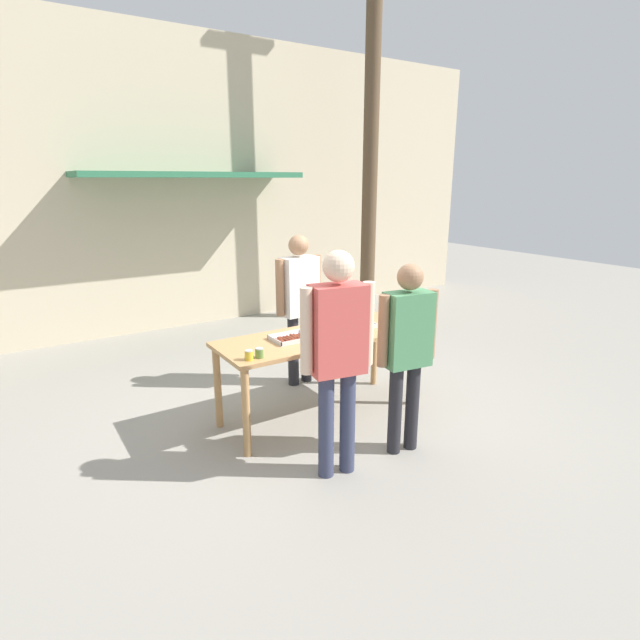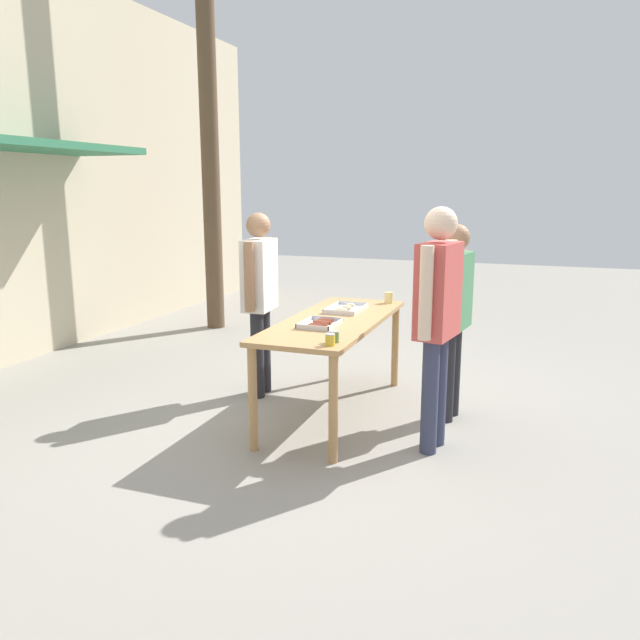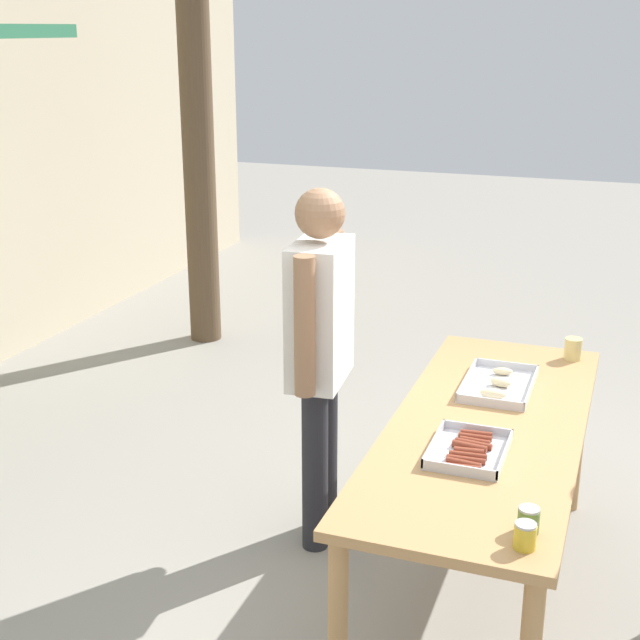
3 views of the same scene
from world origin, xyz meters
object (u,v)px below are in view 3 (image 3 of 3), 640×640
at_px(condiment_jar_ketchup, 528,520).
at_px(food_tray_buns, 498,385).
at_px(condiment_jar_mustard, 525,536).
at_px(person_server_behind_table, 320,339).
at_px(food_tray_sausages, 469,451).
at_px(beer_cup, 573,349).

bearing_deg(condiment_jar_ketchup, food_tray_buns, 13.67).
relative_size(condiment_jar_mustard, condiment_jar_ketchup, 1.00).
bearing_deg(person_server_behind_table, food_tray_sausages, -130.29).
bearing_deg(condiment_jar_mustard, condiment_jar_ketchup, 1.35).
relative_size(food_tray_buns, person_server_behind_table, 0.27).
bearing_deg(condiment_jar_ketchup, beer_cup, 0.15).
height_order(food_tray_buns, condiment_jar_ketchup, condiment_jar_ketchup).
bearing_deg(condiment_jar_ketchup, person_server_behind_table, 46.25).
bearing_deg(condiment_jar_ketchup, food_tray_sausages, 30.60).
height_order(food_tray_sausages, beer_cup, beer_cup).
xyz_separation_m(condiment_jar_mustard, beer_cup, (1.78, 0.01, 0.01)).
distance_m(food_tray_sausages, food_tray_buns, 0.70).
height_order(food_tray_sausages, condiment_jar_mustard, condiment_jar_mustard).
bearing_deg(beer_cup, food_tray_sausages, 166.82).
bearing_deg(condiment_jar_mustard, food_tray_sausages, 26.33).
distance_m(condiment_jar_ketchup, person_server_behind_table, 1.53).
xyz_separation_m(food_tray_sausages, beer_cup, (1.20, -0.28, 0.04)).
bearing_deg(condiment_jar_mustard, food_tray_buns, 12.75).
bearing_deg(food_tray_sausages, person_server_behind_table, 54.99).
distance_m(food_tray_sausages, person_server_behind_table, 1.01).
bearing_deg(food_tray_buns, food_tray_sausages, -179.91).
bearing_deg(food_tray_buns, condiment_jar_ketchup, -166.33).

